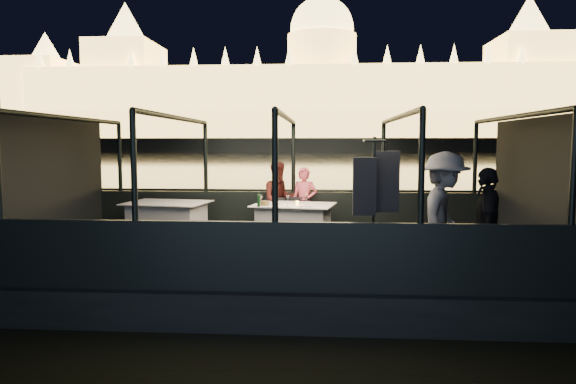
# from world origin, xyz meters

# --- Properties ---
(river_water) EXTENTS (500.00, 500.00, 0.00)m
(river_water) POSITION_xyz_m (0.00, 80.00, 0.00)
(river_water) COLOR black
(river_water) RESTS_ON ground
(boat_hull) EXTENTS (8.60, 4.40, 1.00)m
(boat_hull) POSITION_xyz_m (0.00, 0.00, 0.00)
(boat_hull) COLOR black
(boat_hull) RESTS_ON river_water
(boat_deck) EXTENTS (8.00, 4.00, 0.04)m
(boat_deck) POSITION_xyz_m (0.00, 0.00, 0.48)
(boat_deck) COLOR black
(boat_deck) RESTS_ON boat_hull
(gunwale_port) EXTENTS (8.00, 0.08, 0.90)m
(gunwale_port) POSITION_xyz_m (0.00, 2.00, 0.95)
(gunwale_port) COLOR black
(gunwale_port) RESTS_ON boat_deck
(gunwale_starboard) EXTENTS (8.00, 0.08, 0.90)m
(gunwale_starboard) POSITION_xyz_m (0.00, -2.00, 0.95)
(gunwale_starboard) COLOR black
(gunwale_starboard) RESTS_ON boat_deck
(cabin_glass_port) EXTENTS (8.00, 0.02, 1.40)m
(cabin_glass_port) POSITION_xyz_m (0.00, 2.00, 2.10)
(cabin_glass_port) COLOR #99B2B2
(cabin_glass_port) RESTS_ON gunwale_port
(cabin_glass_starboard) EXTENTS (8.00, 0.02, 1.40)m
(cabin_glass_starboard) POSITION_xyz_m (0.00, -2.00, 2.10)
(cabin_glass_starboard) COLOR #99B2B2
(cabin_glass_starboard) RESTS_ON gunwale_starboard
(cabin_roof_glass) EXTENTS (8.00, 4.00, 0.02)m
(cabin_roof_glass) POSITION_xyz_m (0.00, 0.00, 2.80)
(cabin_roof_glass) COLOR #99B2B2
(cabin_roof_glass) RESTS_ON boat_deck
(end_wall_fore) EXTENTS (0.02, 4.00, 2.30)m
(end_wall_fore) POSITION_xyz_m (-4.00, 0.00, 1.65)
(end_wall_fore) COLOR black
(end_wall_fore) RESTS_ON boat_deck
(end_wall_aft) EXTENTS (0.02, 4.00, 2.30)m
(end_wall_aft) POSITION_xyz_m (4.00, 0.00, 1.65)
(end_wall_aft) COLOR black
(end_wall_aft) RESTS_ON boat_deck
(canopy_ribs) EXTENTS (8.00, 4.00, 2.30)m
(canopy_ribs) POSITION_xyz_m (0.00, 0.00, 1.65)
(canopy_ribs) COLOR black
(canopy_ribs) RESTS_ON boat_deck
(embankment) EXTENTS (400.00, 140.00, 6.00)m
(embankment) POSITION_xyz_m (0.00, 210.00, 1.00)
(embankment) COLOR #423D33
(embankment) RESTS_ON ground
(parliament_building) EXTENTS (220.00, 32.00, 60.00)m
(parliament_building) POSITION_xyz_m (0.00, 175.00, 29.00)
(parliament_building) COLOR #F2D18C
(parliament_building) RESTS_ON embankment
(dining_table_central) EXTENTS (1.61, 1.29, 0.77)m
(dining_table_central) POSITION_xyz_m (0.06, 1.02, 0.89)
(dining_table_central) COLOR silver
(dining_table_central) RESTS_ON boat_deck
(dining_table_aft) EXTENTS (1.62, 1.27, 0.79)m
(dining_table_aft) POSITION_xyz_m (-2.33, 1.06, 0.89)
(dining_table_aft) COLOR silver
(dining_table_aft) RESTS_ON boat_deck
(chair_port_left) EXTENTS (0.43, 0.43, 0.81)m
(chair_port_left) POSITION_xyz_m (-0.33, 1.47, 0.95)
(chair_port_left) COLOR black
(chair_port_left) RESTS_ON boat_deck
(chair_port_right) EXTENTS (0.48, 0.48, 0.82)m
(chair_port_right) POSITION_xyz_m (0.13, 1.47, 0.95)
(chair_port_right) COLOR black
(chair_port_right) RESTS_ON boat_deck
(coat_stand) EXTENTS (0.60, 0.51, 1.97)m
(coat_stand) POSITION_xyz_m (1.28, -1.45, 1.40)
(coat_stand) COLOR black
(coat_stand) RESTS_ON boat_deck
(person_woman_coral) EXTENTS (0.56, 0.41, 1.42)m
(person_woman_coral) POSITION_xyz_m (0.23, 1.74, 1.25)
(person_woman_coral) COLOR #D24C5A
(person_woman_coral) RESTS_ON boat_deck
(person_man_maroon) EXTENTS (0.88, 0.78, 1.52)m
(person_man_maroon) POSITION_xyz_m (-0.26, 1.74, 1.25)
(person_man_maroon) COLOR #3D1411
(person_man_maroon) RESTS_ON boat_deck
(passenger_stripe) EXTENTS (1.04, 1.31, 1.78)m
(passenger_stripe) POSITION_xyz_m (2.25, -1.31, 1.35)
(passenger_stripe) COLOR white
(passenger_stripe) RESTS_ON boat_deck
(passenger_dark) EXTENTS (0.63, 1.00, 1.57)m
(passenger_dark) POSITION_xyz_m (2.78, -1.43, 1.35)
(passenger_dark) COLOR black
(passenger_dark) RESTS_ON boat_deck
(wine_bottle) EXTENTS (0.06, 0.06, 0.26)m
(wine_bottle) POSITION_xyz_m (-0.54, 0.62, 1.42)
(wine_bottle) COLOR #143719
(wine_bottle) RESTS_ON dining_table_central
(bread_basket) EXTENTS (0.20, 0.20, 0.07)m
(bread_basket) POSITION_xyz_m (-0.46, 0.83, 1.31)
(bread_basket) COLOR brown
(bread_basket) RESTS_ON dining_table_central
(amber_candle) EXTENTS (0.07, 0.07, 0.08)m
(amber_candle) POSITION_xyz_m (0.14, 0.81, 1.31)
(amber_candle) COLOR #FBB63E
(amber_candle) RESTS_ON dining_table_central
(plate_near) EXTENTS (0.26, 0.26, 0.01)m
(plate_near) POSITION_xyz_m (0.29, 0.68, 1.27)
(plate_near) COLOR silver
(plate_near) RESTS_ON dining_table_central
(plate_far) EXTENTS (0.29, 0.29, 0.02)m
(plate_far) POSITION_xyz_m (-0.29, 0.92, 1.27)
(plate_far) COLOR white
(plate_far) RESTS_ON dining_table_central
(wine_glass_white) EXTENTS (0.08, 0.08, 0.19)m
(wine_glass_white) POSITION_xyz_m (-0.51, 0.69, 1.36)
(wine_glass_white) COLOR silver
(wine_glass_white) RESTS_ON dining_table_central
(wine_glass_red) EXTENTS (0.07, 0.07, 0.19)m
(wine_glass_red) POSITION_xyz_m (0.30, 0.98, 1.36)
(wine_glass_red) COLOR white
(wine_glass_red) RESTS_ON dining_table_central
(wine_glass_empty) EXTENTS (0.08, 0.08, 0.19)m
(wine_glass_empty) POSITION_xyz_m (-0.03, 0.66, 1.36)
(wine_glass_empty) COLOR white
(wine_glass_empty) RESTS_ON dining_table_central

